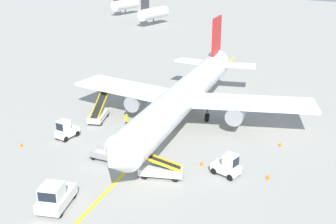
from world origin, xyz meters
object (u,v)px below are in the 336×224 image
object	(u,v)px
pushback_tug	(55,196)
safety_cone_wingtip_right	(21,144)
airliner	(185,95)
safety_cone_wingtip_left	(280,144)
ground_crew_marshaller	(127,121)
baggage_tug_by_cargo_door	(228,166)
baggage_cart_loaded	(106,155)
safety_cone_nose_right	(202,163)
safety_cone_tail_area	(174,116)
safety_cone_nose_left	(268,177)
baggage_tug_near_wing	(66,130)
belt_loader_forward_hold	(160,168)
belt_loader_aft_hold	(99,114)

from	to	relation	value
pushback_tug	safety_cone_wingtip_right	xyz separation A→B (m)	(-11.20, 5.27, -0.77)
airliner	safety_cone_wingtip_left	bearing A→B (deg)	2.16
safety_cone_wingtip_left	safety_cone_wingtip_right	world-z (taller)	same
ground_crew_marshaller	safety_cone_wingtip_left	bearing A→B (deg)	18.85
pushback_tug	baggage_tug_by_cargo_door	xyz separation A→B (m)	(8.38, 11.82, -0.07)
airliner	baggage_cart_loaded	distance (m)	12.15
safety_cone_nose_right	safety_cone_tail_area	bearing A→B (deg)	136.55
ground_crew_marshaller	safety_cone_tail_area	distance (m)	6.10
pushback_tug	safety_cone_tail_area	bearing A→B (deg)	98.52
baggage_tug_by_cargo_door	safety_cone_nose_left	distance (m)	3.55
baggage_tug_near_wing	safety_cone_tail_area	distance (m)	12.67
pushback_tug	baggage_cart_loaded	bearing A→B (deg)	105.78
baggage_tug_near_wing	belt_loader_forward_hold	xyz separation A→B (m)	(12.65, -0.87, -0.15)
belt_loader_forward_hold	safety_cone_nose_right	world-z (taller)	belt_loader_forward_hold
belt_loader_aft_hold	safety_cone_nose_right	xyz separation A→B (m)	(15.34, -2.69, -0.56)
safety_cone_wingtip_right	belt_loader_aft_hold	bearing A→B (deg)	81.28
belt_loader_aft_hold	safety_cone_wingtip_left	bearing A→B (deg)	14.96
belt_loader_aft_hold	safety_cone_nose_left	distance (m)	21.34
belt_loader_aft_hold	baggage_cart_loaded	bearing A→B (deg)	-42.59
baggage_tug_by_cargo_door	belt_loader_forward_hold	distance (m)	5.85
pushback_tug	ground_crew_marshaller	distance (m)	15.82
baggage_tug_near_wing	safety_cone_nose_right	size ratio (longest dim) A/B	5.58
belt_loader_forward_hold	ground_crew_marshaller	xyz separation A→B (m)	(-9.19, 6.50, 0.13)
belt_loader_aft_hold	safety_cone_wingtip_left	xyz separation A→B (m)	(19.76, 5.28, -0.56)
airliner	baggage_tug_near_wing	world-z (taller)	airliner
pushback_tug	belt_loader_forward_hold	distance (m)	9.11
pushback_tug	safety_cone_nose_left	world-z (taller)	pushback_tug
baggage_cart_loaded	safety_cone_nose_right	bearing A→B (deg)	27.96
airliner	baggage_tug_near_wing	bearing A→B (deg)	-126.91
baggage_tug_near_wing	ground_crew_marshaller	xyz separation A→B (m)	(3.46, 5.64, -0.02)
belt_loader_forward_hold	safety_cone_tail_area	size ratio (longest dim) A/B	11.48
belt_loader_forward_hold	baggage_cart_loaded	distance (m)	5.96
safety_cone_tail_area	safety_cone_wingtip_left	bearing A→B (deg)	-1.06
baggage_tug_near_wing	belt_loader_aft_hold	bearing A→B (deg)	97.68
belt_loader_aft_hold	safety_cone_wingtip_right	bearing A→B (deg)	-98.72
baggage_tug_near_wing	safety_cone_nose_left	bearing A→B (deg)	11.22
baggage_tug_by_cargo_door	safety_cone_wingtip_left	bearing A→B (deg)	78.77
baggage_cart_loaded	safety_cone_tail_area	size ratio (longest dim) A/B	8.72
baggage_tug_by_cargo_door	safety_cone_wingtip_right	distance (m)	20.66
ground_crew_marshaller	safety_cone_nose_right	size ratio (longest dim) A/B	3.86
belt_loader_forward_hold	safety_cone_tail_area	world-z (taller)	belt_loader_forward_hold
baggage_tug_by_cargo_door	belt_loader_forward_hold	xyz separation A→B (m)	(-4.69, -3.49, -0.15)
airliner	baggage_cart_loaded	xyz separation A→B (m)	(-1.20, -11.73, -2.95)
safety_cone_wingtip_left	safety_cone_wingtip_right	size ratio (longest dim) A/B	1.00
belt_loader_aft_hold	safety_cone_wingtip_right	size ratio (longest dim) A/B	11.42
baggage_tug_near_wing	safety_cone_nose_right	bearing A→B (deg)	11.52
belt_loader_forward_hold	ground_crew_marshaller	bearing A→B (deg)	144.72
baggage_tug_by_cargo_door	baggage_cart_loaded	distance (m)	11.32
safety_cone_tail_area	airliner	bearing A→B (deg)	-18.40
airliner	belt_loader_forward_hold	xyz separation A→B (m)	(4.75, -11.39, -2.64)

